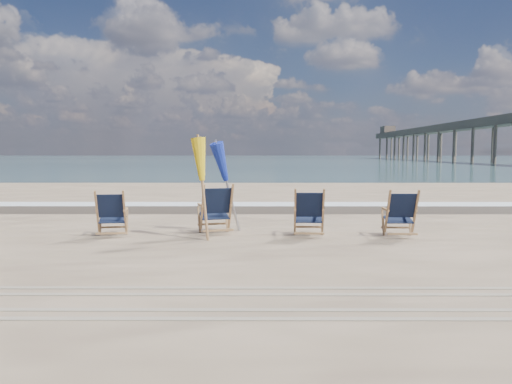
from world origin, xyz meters
TOP-DOWN VIEW (x-y plane):
  - ocean at (0.00, 128.00)m, footprint 400.00×400.00m
  - surf_foam at (0.00, 8.30)m, footprint 200.00×1.40m
  - wet_sand_strip at (0.00, 6.80)m, footprint 200.00×2.60m
  - tire_tracks at (0.00, -2.80)m, footprint 80.00×1.30m
  - beach_chair_0 at (-2.72, 1.72)m, footprint 0.73×0.80m
  - beach_chair_1 at (-0.54, 2.10)m, footprint 0.89×0.95m
  - beach_chair_2 at (1.38, 1.65)m, footprint 0.70×0.78m
  - beach_chair_3 at (3.27, 1.60)m, footprint 0.67×0.75m
  - umbrella_yellow at (-1.05, 1.38)m, footprint 0.30×0.30m
  - umbrella_blue at (-0.59, 2.38)m, footprint 0.30×0.30m
  - fishing_pier at (38.00, 74.00)m, footprint 4.40×140.00m

SIDE VIEW (x-z plane):
  - ocean at x=0.00m, z-range 0.00..0.00m
  - wet_sand_strip at x=0.00m, z-range 0.00..0.00m
  - surf_foam at x=0.00m, z-range 0.00..0.01m
  - tire_tracks at x=0.00m, z-range 0.00..0.01m
  - beach_chair_0 at x=-2.72m, z-range 0.00..0.99m
  - beach_chair_3 at x=3.27m, z-range 0.00..1.01m
  - beach_chair_2 at x=1.38m, z-range 0.00..1.03m
  - beach_chair_1 at x=-0.54m, z-range 0.00..1.10m
  - umbrella_yellow at x=-1.05m, z-range 0.50..2.53m
  - umbrella_blue at x=-0.59m, z-range 0.50..2.53m
  - fishing_pier at x=38.00m, z-range 0.00..9.30m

